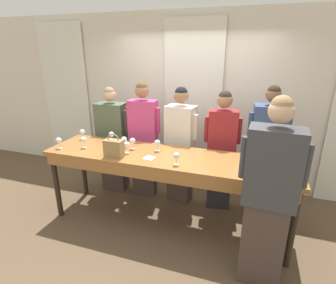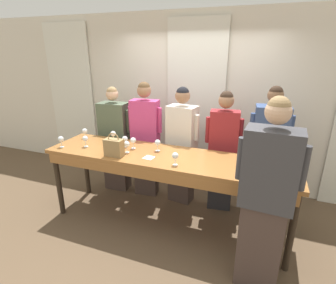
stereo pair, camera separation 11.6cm
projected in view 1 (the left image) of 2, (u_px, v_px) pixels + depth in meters
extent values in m
plane|color=brown|center=(166.00, 222.00, 3.56)|extent=(18.00, 18.00, 0.00)
cube|color=silver|center=(193.00, 102.00, 4.35)|extent=(12.00, 0.06, 2.80)
cube|color=white|center=(67.00, 98.00, 5.05)|extent=(0.95, 0.03, 2.69)
cube|color=white|center=(192.00, 106.00, 4.31)|extent=(0.95, 0.03, 2.69)
cube|color=#9E6633|center=(166.00, 157.00, 3.24)|extent=(3.10, 0.76, 0.05)
cube|color=#9E6633|center=(156.00, 176.00, 2.94)|extent=(2.98, 0.03, 0.12)
cylinder|color=#2D2319|center=(57.00, 185.00, 3.57)|extent=(0.07, 0.07, 0.94)
cylinder|color=#2D2319|center=(292.00, 230.00, 2.69)|extent=(0.07, 0.07, 0.94)
cylinder|color=#2D2319|center=(83.00, 168.00, 4.11)|extent=(0.07, 0.07, 0.94)
cylinder|color=#2D2319|center=(287.00, 200.00, 3.23)|extent=(0.07, 0.07, 0.94)
cylinder|color=black|center=(258.00, 164.00, 2.77)|extent=(0.08, 0.08, 0.18)
cone|color=black|center=(259.00, 154.00, 2.73)|extent=(0.08, 0.08, 0.04)
cylinder|color=black|center=(260.00, 149.00, 2.71)|extent=(0.03, 0.03, 0.07)
cylinder|color=beige|center=(258.00, 164.00, 2.77)|extent=(0.08, 0.08, 0.07)
cube|color=#997A4C|center=(114.00, 148.00, 3.16)|extent=(0.23, 0.12, 0.21)
torus|color=#997A4C|center=(113.00, 140.00, 3.12)|extent=(0.15, 0.01, 0.15)
cylinder|color=white|center=(176.00, 165.00, 2.96)|extent=(0.06, 0.06, 0.00)
cylinder|color=white|center=(176.00, 161.00, 2.95)|extent=(0.01, 0.01, 0.08)
sphere|color=white|center=(176.00, 156.00, 2.93)|extent=(0.08, 0.08, 0.08)
sphere|color=maroon|center=(176.00, 156.00, 2.93)|extent=(0.05, 0.05, 0.05)
cylinder|color=white|center=(246.00, 157.00, 3.19)|extent=(0.06, 0.06, 0.00)
cylinder|color=white|center=(247.00, 153.00, 3.18)|extent=(0.01, 0.01, 0.08)
sphere|color=white|center=(247.00, 148.00, 3.15)|extent=(0.08, 0.08, 0.08)
cylinder|color=white|center=(60.00, 148.00, 3.45)|extent=(0.06, 0.06, 0.00)
cylinder|color=white|center=(59.00, 145.00, 3.44)|extent=(0.01, 0.01, 0.08)
sphere|color=white|center=(59.00, 140.00, 3.42)|extent=(0.08, 0.08, 0.08)
cylinder|color=white|center=(112.00, 142.00, 3.70)|extent=(0.06, 0.06, 0.00)
cylinder|color=white|center=(112.00, 139.00, 3.68)|extent=(0.01, 0.01, 0.08)
sphere|color=white|center=(111.00, 134.00, 3.66)|extent=(0.08, 0.08, 0.08)
cylinder|color=white|center=(157.00, 151.00, 3.37)|extent=(0.06, 0.06, 0.00)
cylinder|color=white|center=(157.00, 148.00, 3.36)|extent=(0.01, 0.01, 0.08)
sphere|color=white|center=(157.00, 143.00, 3.33)|extent=(0.08, 0.08, 0.08)
cylinder|color=white|center=(127.00, 153.00, 3.30)|extent=(0.06, 0.06, 0.00)
cylinder|color=white|center=(127.00, 150.00, 3.29)|extent=(0.01, 0.01, 0.08)
sphere|color=white|center=(126.00, 145.00, 3.26)|extent=(0.08, 0.08, 0.08)
sphere|color=maroon|center=(126.00, 145.00, 3.27)|extent=(0.05, 0.05, 0.05)
cylinder|color=white|center=(83.00, 139.00, 3.80)|extent=(0.06, 0.06, 0.00)
cylinder|color=white|center=(83.00, 137.00, 3.79)|extent=(0.01, 0.01, 0.08)
sphere|color=white|center=(82.00, 132.00, 3.76)|extent=(0.08, 0.08, 0.08)
cylinder|color=white|center=(133.00, 149.00, 3.44)|extent=(0.06, 0.06, 0.00)
cylinder|color=white|center=(133.00, 146.00, 3.43)|extent=(0.01, 0.01, 0.08)
sphere|color=white|center=(132.00, 141.00, 3.40)|extent=(0.08, 0.08, 0.08)
sphere|color=maroon|center=(133.00, 141.00, 3.41)|extent=(0.05, 0.05, 0.05)
cylinder|color=white|center=(124.00, 147.00, 3.49)|extent=(0.06, 0.06, 0.00)
cylinder|color=white|center=(124.00, 144.00, 3.48)|extent=(0.01, 0.01, 0.08)
sphere|color=white|center=(124.00, 139.00, 3.45)|extent=(0.08, 0.08, 0.08)
sphere|color=maroon|center=(124.00, 140.00, 3.46)|extent=(0.05, 0.05, 0.05)
cylinder|color=white|center=(85.00, 148.00, 3.48)|extent=(0.06, 0.06, 0.00)
cylinder|color=white|center=(84.00, 145.00, 3.47)|extent=(0.01, 0.01, 0.08)
sphere|color=white|center=(84.00, 140.00, 3.44)|extent=(0.08, 0.08, 0.08)
cube|color=white|center=(149.00, 158.00, 3.15)|extent=(0.14, 0.14, 0.00)
cube|color=#473833|center=(115.00, 166.00, 4.32)|extent=(0.39, 0.25, 0.81)
cube|color=#4C5B47|center=(112.00, 124.00, 4.07)|extent=(0.46, 0.30, 0.64)
sphere|color=#DBAD89|center=(109.00, 95.00, 3.92)|extent=(0.19, 0.19, 0.19)
sphere|color=#93754C|center=(109.00, 93.00, 3.91)|extent=(0.17, 0.17, 0.17)
cylinder|color=#4C5B47|center=(126.00, 122.00, 4.00)|extent=(0.07, 0.07, 0.35)
cylinder|color=#4C5B47|center=(97.00, 120.00, 4.12)|extent=(0.07, 0.07, 0.35)
cube|color=#473833|center=(145.00, 169.00, 4.15)|extent=(0.36, 0.22, 0.85)
cube|color=#C63D7A|center=(143.00, 123.00, 3.89)|extent=(0.43, 0.25, 0.67)
sphere|color=#9E7051|center=(142.00, 91.00, 3.74)|extent=(0.20, 0.20, 0.20)
sphere|color=brown|center=(142.00, 88.00, 3.72)|extent=(0.18, 0.18, 0.18)
cylinder|color=#C63D7A|center=(158.00, 120.00, 3.83)|extent=(0.08, 0.08, 0.37)
cylinder|color=#C63D7A|center=(129.00, 119.00, 3.93)|extent=(0.08, 0.08, 0.37)
cube|color=#473833|center=(180.00, 175.00, 3.98)|extent=(0.38, 0.27, 0.83)
cube|color=silver|center=(181.00, 129.00, 3.73)|extent=(0.44, 0.32, 0.65)
sphere|color=#9E7051|center=(181.00, 96.00, 3.58)|extent=(0.21, 0.21, 0.21)
sphere|color=black|center=(181.00, 93.00, 3.57)|extent=(0.18, 0.18, 0.18)
cylinder|color=silver|center=(195.00, 127.00, 3.62)|extent=(0.08, 0.08, 0.36)
cylinder|color=silver|center=(167.00, 123.00, 3.82)|extent=(0.08, 0.08, 0.36)
cube|color=#28282D|center=(219.00, 181.00, 3.81)|extent=(0.35, 0.22, 0.82)
cube|color=maroon|center=(222.00, 134.00, 3.56)|extent=(0.41, 0.26, 0.65)
sphere|color=#9E7051|center=(225.00, 100.00, 3.41)|extent=(0.20, 0.20, 0.20)
sphere|color=#332319|center=(225.00, 97.00, 3.40)|extent=(0.18, 0.18, 0.18)
cylinder|color=maroon|center=(239.00, 131.00, 3.51)|extent=(0.08, 0.08, 0.35)
cylinder|color=maroon|center=(207.00, 129.00, 3.58)|extent=(0.08, 0.08, 0.35)
cube|color=#28282D|center=(261.00, 186.00, 3.62)|extent=(0.37, 0.26, 0.87)
cube|color=#334775|center=(269.00, 132.00, 3.36)|extent=(0.43, 0.30, 0.69)
sphere|color=brown|center=(274.00, 95.00, 3.20)|extent=(0.19, 0.19, 0.19)
sphere|color=#332319|center=(274.00, 92.00, 3.19)|extent=(0.17, 0.17, 0.17)
cylinder|color=#334775|center=(288.00, 129.00, 3.29)|extent=(0.07, 0.07, 0.38)
cylinder|color=#334775|center=(251.00, 127.00, 3.40)|extent=(0.07, 0.07, 0.38)
cube|color=#473833|center=(262.00, 243.00, 2.54)|extent=(0.41, 0.26, 0.90)
cube|color=#3D3D42|center=(273.00, 167.00, 2.27)|extent=(0.48, 0.30, 0.71)
sphere|color=#DBAD89|center=(281.00, 111.00, 2.10)|extent=(0.21, 0.21, 0.21)
sphere|color=#93754C|center=(282.00, 106.00, 2.09)|extent=(0.18, 0.18, 0.18)
cylinder|color=#3D3D42|center=(244.00, 157.00, 2.34)|extent=(0.07, 0.07, 0.39)
cylinder|color=#3D3D42|center=(306.00, 166.00, 2.16)|extent=(0.07, 0.07, 0.39)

